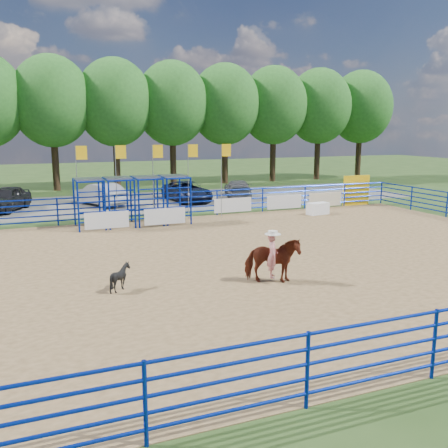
% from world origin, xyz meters
% --- Properties ---
extents(ground, '(120.00, 120.00, 0.00)m').
position_xyz_m(ground, '(0.00, 0.00, 0.00)').
color(ground, '#365120').
rests_on(ground, ground).
extents(arena_dirt, '(30.00, 20.00, 0.02)m').
position_xyz_m(arena_dirt, '(0.00, 0.00, 0.01)').
color(arena_dirt, '#99794C').
rests_on(arena_dirt, ground).
extents(gravel_strip, '(40.00, 10.00, 0.01)m').
position_xyz_m(gravel_strip, '(0.00, 17.00, 0.01)').
color(gravel_strip, '#67655B').
rests_on(gravel_strip, ground).
extents(announcer_table, '(1.39, 0.81, 0.70)m').
position_xyz_m(announcer_table, '(8.62, 7.87, 0.37)').
color(announcer_table, white).
rests_on(announcer_table, arena_dirt).
extents(horse_and_rider, '(2.00, 1.49, 2.50)m').
position_xyz_m(horse_and_rider, '(-0.09, -3.01, 0.91)').
color(horse_and_rider, maroon).
rests_on(horse_and_rider, arena_dirt).
extents(calf, '(0.79, 0.70, 0.86)m').
position_xyz_m(calf, '(-4.92, -1.92, 0.45)').
color(calf, black).
rests_on(calf, arena_dirt).
extents(car_a, '(3.45, 4.85, 1.53)m').
position_xyz_m(car_a, '(-8.66, 16.35, 0.78)').
color(car_a, black).
rests_on(car_a, gravel_strip).
extents(car_b, '(3.19, 4.77, 1.49)m').
position_xyz_m(car_b, '(-2.84, 16.45, 0.75)').
color(car_b, '#989AA0').
rests_on(car_b, gravel_strip).
extents(car_c, '(2.71, 5.15, 1.38)m').
position_xyz_m(car_c, '(3.10, 16.14, 0.70)').
color(car_c, black).
rests_on(car_c, gravel_strip).
extents(car_d, '(3.03, 4.72, 1.27)m').
position_xyz_m(car_d, '(7.24, 16.66, 0.65)').
color(car_d, '#555558').
rests_on(car_d, gravel_strip).
extents(perimeter_fence, '(30.10, 20.10, 1.50)m').
position_xyz_m(perimeter_fence, '(0.00, 0.00, 0.75)').
color(perimeter_fence, '#07229D').
rests_on(perimeter_fence, ground).
extents(chute_assembly, '(19.32, 2.41, 4.20)m').
position_xyz_m(chute_assembly, '(-1.90, 8.84, 1.26)').
color(chute_assembly, '#07229D').
rests_on(chute_assembly, ground).
extents(treeline, '(56.40, 6.40, 11.24)m').
position_xyz_m(treeline, '(0.00, 26.00, 7.53)').
color(treeline, '#3F2B19').
rests_on(treeline, ground).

